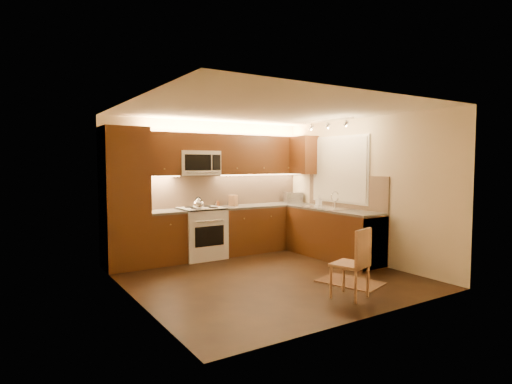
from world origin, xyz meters
TOP-DOWN VIEW (x-y plane):
  - floor at (0.00, 0.00)m, footprint 4.00×4.00m
  - ceiling at (0.00, 0.00)m, footprint 4.00×4.00m
  - wall_back at (0.00, 2.00)m, footprint 4.00×0.01m
  - wall_front at (0.00, -2.00)m, footprint 4.00×0.01m
  - wall_left at (-2.00, 0.00)m, footprint 0.01×4.00m
  - wall_right at (2.00, 0.00)m, footprint 0.01×4.00m
  - pantry at (-1.65, 1.70)m, footprint 0.70×0.60m
  - base_cab_back_left at (-0.99, 1.70)m, footprint 0.62×0.60m
  - counter_back_left at (-0.99, 1.70)m, footprint 0.62×0.60m
  - base_cab_back_right at (1.04, 1.70)m, footprint 1.92×0.60m
  - counter_back_right at (1.04, 1.70)m, footprint 1.92×0.60m
  - base_cab_right at (1.70, 0.40)m, footprint 0.60×2.00m
  - counter_right at (1.70, 0.40)m, footprint 0.60×2.00m
  - dishwasher at (1.70, -0.30)m, footprint 0.58×0.60m
  - backsplash_back at (0.35, 1.99)m, footprint 3.30×0.02m
  - backsplash_right at (1.99, 0.40)m, footprint 0.02×2.00m
  - upper_cab_back_left at (-0.99, 1.82)m, footprint 0.62×0.35m
  - upper_cab_back_right at (1.04, 1.82)m, footprint 1.92×0.35m
  - upper_cab_bridge at (-0.30, 1.82)m, footprint 0.76×0.35m
  - upper_cab_right_corner at (1.82, 1.40)m, footprint 0.35×0.50m
  - stove at (-0.30, 1.68)m, footprint 0.76×0.65m
  - microwave at (-0.30, 1.81)m, footprint 0.76×0.38m
  - window_frame at (1.99, 0.55)m, footprint 0.03×1.44m
  - window_blinds at (1.97, 0.55)m, footprint 0.02×1.36m
  - sink at (1.70, 0.55)m, footprint 0.52×0.86m
  - faucet at (1.88, 0.55)m, footprint 0.20×0.04m
  - track_light_bar at (1.55, 0.40)m, footprint 0.04×1.20m
  - kettle at (-0.46, 1.46)m, footprint 0.25×0.25m
  - toaster_oven at (1.81, 1.73)m, footprint 0.42×0.36m
  - knife_block at (0.41, 1.77)m, footprint 0.14×0.18m
  - spice_jar_a at (0.14, 1.94)m, footprint 0.05×0.05m
  - spice_jar_b at (0.14, 1.85)m, footprint 0.05×0.05m
  - spice_jar_c at (0.38, 1.91)m, footprint 0.06×0.06m
  - spice_jar_d at (0.14, 1.89)m, footprint 0.05×0.05m
  - soap_bottle at (1.81, 0.93)m, footprint 0.10×0.10m
  - rug at (0.84, -0.90)m, footprint 0.81×1.00m
  - dining_chair at (0.34, -1.38)m, footprint 0.50×0.50m

SIDE VIEW (x-z plane):
  - floor at x=0.00m, z-range -0.01..0.01m
  - rug at x=0.84m, z-range 0.00..0.01m
  - base_cab_back_left at x=-0.99m, z-range 0.00..0.86m
  - base_cab_back_right at x=1.04m, z-range 0.00..0.86m
  - base_cab_right at x=1.70m, z-range 0.00..0.86m
  - dishwasher at x=1.70m, z-range 0.01..0.85m
  - dining_chair at x=0.34m, z-range 0.00..0.90m
  - stove at x=-0.30m, z-range 0.00..0.92m
  - counter_back_left at x=-0.99m, z-range 0.86..0.90m
  - counter_back_right at x=1.04m, z-range 0.86..0.90m
  - counter_right at x=1.70m, z-range 0.86..0.90m
  - spice_jar_c at x=0.38m, z-range 0.90..0.98m
  - spice_jar_b at x=0.14m, z-range 0.90..0.99m
  - spice_jar_a at x=0.14m, z-range 0.90..0.99m
  - spice_jar_d at x=0.14m, z-range 0.90..1.00m
  - sink at x=1.70m, z-range 0.90..1.05m
  - soap_bottle at x=1.81m, z-range 0.90..1.10m
  - knife_block at x=0.41m, z-range 0.90..1.11m
  - toaster_oven at x=1.81m, z-range 0.90..1.11m
  - kettle at x=-0.46m, z-range 0.92..1.14m
  - faucet at x=1.88m, z-range 0.90..1.20m
  - pantry at x=-1.65m, z-range 0.00..2.30m
  - backsplash_back at x=0.35m, z-range 0.90..1.50m
  - backsplash_right at x=1.99m, z-range 0.90..1.50m
  - wall_back at x=0.00m, z-range 0.00..2.50m
  - wall_front at x=0.00m, z-range 0.00..2.50m
  - wall_left at x=-2.00m, z-range 0.00..2.50m
  - wall_right at x=2.00m, z-range 0.00..2.50m
  - window_frame at x=1.99m, z-range 0.98..2.22m
  - window_blinds at x=1.97m, z-range 1.02..2.18m
  - microwave at x=-0.30m, z-range 1.50..1.94m
  - upper_cab_back_left at x=-0.99m, z-range 1.50..2.25m
  - upper_cab_back_right at x=1.04m, z-range 1.50..2.25m
  - upper_cab_right_corner at x=1.82m, z-range 1.50..2.25m
  - upper_cab_bridge at x=-0.30m, z-range 1.94..2.25m
  - track_light_bar at x=1.55m, z-range 2.44..2.48m
  - ceiling at x=0.00m, z-range 2.50..2.50m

